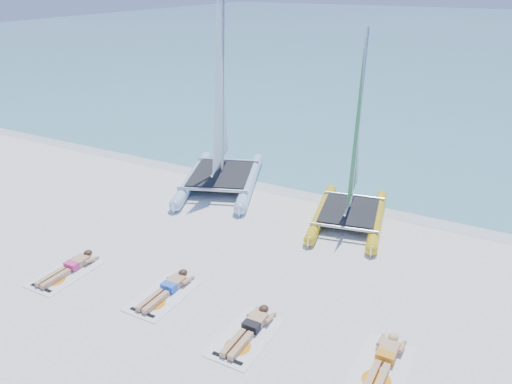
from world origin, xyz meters
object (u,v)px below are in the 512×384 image
towel_c (246,337)px  towel_d (381,369)px  sunbather_a (70,266)px  sunbather_b (168,288)px  sunbather_c (250,328)px  towel_a (65,274)px  towel_b (163,296)px  catamaran_blue (220,127)px  sunbather_d (385,358)px  catamaran_yellow (355,160)px

towel_c → towel_d: size_ratio=1.00×
sunbather_a → sunbather_b: 2.85m
sunbather_c → sunbather_a: bearing=-178.9°
towel_a → sunbather_a: bearing=90.0°
towel_b → towel_d: size_ratio=1.00×
towel_c → sunbather_b: bearing=168.0°
towel_a → towel_b: 2.85m
catamaran_blue → towel_d: bearing=-61.3°
catamaran_blue → towel_c: (4.98, -6.93, -2.15)m
towel_b → towel_d: same height
towel_b → towel_d: (5.26, 0.12, 0.00)m
catamaran_blue → sunbather_b: 7.17m
catamaran_blue → sunbather_d: size_ratio=4.19×
catamaran_yellow → sunbather_c: 6.75m
catamaran_blue → sunbather_a: size_ratio=4.19×
catamaran_yellow → sunbather_c: (-0.02, -6.52, -1.74)m
sunbather_b → towel_d: bearing=-0.8°
sunbather_a → towel_d: 8.09m
sunbather_b → towel_c: sunbather_b is taller
towel_b → sunbather_d: bearing=3.4°
catamaran_blue → sunbather_d: (7.76, -6.28, -2.04)m
catamaran_yellow → sunbather_a: bearing=-140.2°
towel_a → sunbather_c: (5.29, 0.30, 0.11)m
catamaran_yellow → sunbather_d: size_ratio=3.41×
catamaran_blue → towel_c: size_ratio=3.91×
sunbather_a → sunbather_d: size_ratio=1.00×
catamaran_blue → towel_d: catamaran_blue is taller
catamaran_blue → towel_b: 7.37m
sunbather_a → towel_c: 5.29m
catamaran_yellow → sunbather_c: catamaran_yellow is taller
towel_b → sunbather_c: bearing=-3.3°
catamaran_yellow → sunbather_b: size_ratio=3.41×
sunbather_b → catamaran_blue: bearing=111.4°
catamaran_yellow → towel_c: catamaran_yellow is taller
sunbather_a → catamaran_yellow: bearing=51.3°
sunbather_b → sunbather_d: (5.26, 0.12, 0.00)m
towel_c → towel_d: same height
catamaran_yellow → towel_a: size_ratio=3.18×
sunbather_b → sunbather_a: bearing=-171.2°
towel_b → towel_c: bearing=-7.7°
towel_c → sunbather_c: bearing=90.0°
towel_b → sunbather_c: sunbather_c is taller
sunbather_d → sunbather_a: bearing=-176.0°
towel_a → sunbather_a: 0.22m
towel_b → sunbather_b: bearing=90.0°
towel_a → sunbather_b: sunbather_b is taller
sunbather_a → sunbather_b: size_ratio=1.00×
catamaran_yellow → sunbather_d: (2.77, -6.07, -1.74)m
sunbather_a → sunbather_b: (2.82, 0.44, 0.00)m
towel_a → sunbather_c: 5.30m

